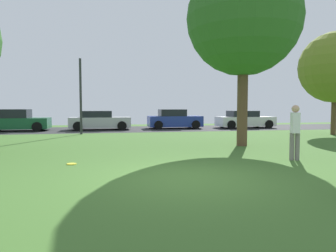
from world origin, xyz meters
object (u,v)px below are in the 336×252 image
Objects in this scene: oak_tree_left at (244,19)px; frisbee_disc at (72,164)px; parked_car_green at (16,121)px; parked_car_silver at (100,121)px; street_lamp_post at (81,97)px; parked_car_blue at (174,120)px; person_thrower at (295,130)px; parked_car_white at (245,120)px; birch_tree_lone at (335,67)px.

oak_tree_left is 8.97m from frisbee_disc.
oak_tree_left is at bearing -42.05° from parked_car_green.
oak_tree_left reaches higher than parked_car_silver.
parked_car_green is at bearing 110.52° from frisbee_disc.
parked_car_silver is at bearing 74.55° from street_lamp_post.
street_lamp_post is (4.56, -3.61, 1.58)m from parked_car_green.
oak_tree_left is 11.78m from parked_car_blue.
person_thrower is 0.39× the size of parked_car_white.
parked_car_silver reaches higher than parked_car_white.
parked_car_white is (11.12, -0.19, -0.01)m from parked_car_silver.
person_thrower is 0.42× the size of parked_car_blue.
parked_car_white is (16.69, -0.17, -0.05)m from parked_car_green.
birch_tree_lone is at bearing -68.96° from parked_car_white.
person_thrower is at bearing -89.23° from oak_tree_left.
parked_car_white is at bearing -0.99° from parked_car_silver.
frisbee_disc is (-6.65, 0.61, -0.92)m from person_thrower.
street_lamp_post is at bearing -126.73° from person_thrower.
frisbee_disc is 14.49m from parked_car_green.
parked_car_silver is 5.57m from parked_car_blue.
parked_car_blue is 7.81m from street_lamp_post.
person_thrower is at bearing -5.20° from frisbee_disc.
oak_tree_left is 1.84× the size of parked_car_green.
parked_car_blue is (-0.54, 10.83, -4.61)m from oak_tree_left.
oak_tree_left reaches higher than person_thrower.
parked_car_green is 16.69m from parked_car_white.
frisbee_disc is 15.14m from parked_car_blue.
birch_tree_lone is 1.37× the size of parked_car_white.
birch_tree_lone is 1.44× the size of parked_car_green.
birch_tree_lone is 0.79× the size of oak_tree_left.
person_thrower is 6.74m from frisbee_disc.
birch_tree_lone is 8.54m from oak_tree_left.
oak_tree_left is at bearing -160.12° from person_thrower.
parked_car_green reaches higher than parked_car_white.
frisbee_disc is at bearing -76.10° from person_thrower.
parked_car_blue is (-8.09, 7.05, -3.27)m from birch_tree_lone.
parked_car_white is at bearing -4.80° from parked_car_blue.
parked_car_white is at bearing -0.57° from parked_car_green.
person_thrower is 15.47m from parked_car_silver.
street_lamp_post is at bearing -164.12° from parked_car_white.
parked_car_silver is at bearing -137.45° from person_thrower.
parked_car_blue is at bearing 30.81° from street_lamp_post.
parked_car_blue is (6.06, 13.86, 0.66)m from frisbee_disc.
birch_tree_lone reaches higher than parked_car_silver.
frisbee_disc is at bearing -155.32° from oak_tree_left.
birch_tree_lone reaches higher than parked_car_green.
street_lamp_post is (-12.12, -3.45, 1.62)m from parked_car_white.
parked_car_blue reaches higher than parked_car_silver.
street_lamp_post is (-6.57, -3.92, 1.58)m from parked_car_blue.
person_thrower is 0.40× the size of parked_car_silver.
parked_car_green reaches higher than parked_car_silver.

